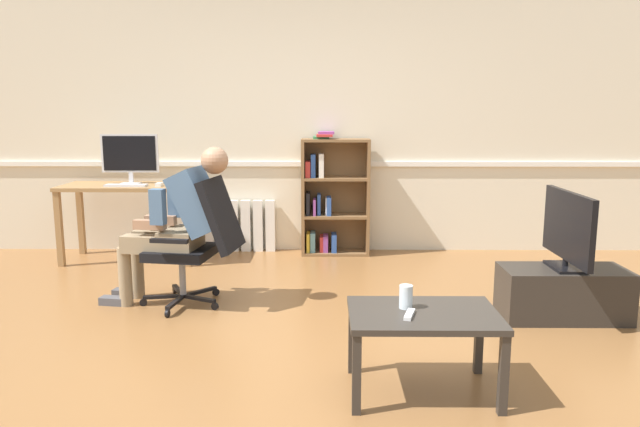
# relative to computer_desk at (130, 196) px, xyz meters

# --- Properties ---
(ground_plane) EXTENTS (18.00, 18.00, 0.00)m
(ground_plane) POSITION_rel_computer_desk_xyz_m (1.73, -2.15, -0.64)
(ground_plane) COLOR brown
(back_wall) EXTENTS (12.00, 0.13, 2.70)m
(back_wall) POSITION_rel_computer_desk_xyz_m (1.73, 0.50, 0.70)
(back_wall) COLOR beige
(back_wall) RESTS_ON ground_plane
(computer_desk) EXTENTS (1.29, 0.58, 0.76)m
(computer_desk) POSITION_rel_computer_desk_xyz_m (0.00, 0.00, 0.00)
(computer_desk) COLOR #9E7547
(computer_desk) RESTS_ON ground_plane
(imac_monitor) EXTENTS (0.56, 0.14, 0.49)m
(imac_monitor) POSITION_rel_computer_desk_xyz_m (-0.01, 0.08, 0.39)
(imac_monitor) COLOR silver
(imac_monitor) RESTS_ON computer_desk
(keyboard) EXTENTS (0.39, 0.12, 0.02)m
(keyboard) POSITION_rel_computer_desk_xyz_m (0.01, -0.14, 0.12)
(keyboard) COLOR silver
(keyboard) RESTS_ON computer_desk
(computer_mouse) EXTENTS (0.06, 0.10, 0.03)m
(computer_mouse) POSITION_rel_computer_desk_xyz_m (0.33, -0.12, 0.13)
(computer_mouse) COLOR white
(computer_mouse) RESTS_ON computer_desk
(bookshelf) EXTENTS (0.69, 0.29, 1.26)m
(bookshelf) POSITION_rel_computer_desk_xyz_m (1.97, 0.29, -0.05)
(bookshelf) COLOR brown
(bookshelf) RESTS_ON ground_plane
(radiator) EXTENTS (0.74, 0.08, 0.54)m
(radiator) POSITION_rel_computer_desk_xyz_m (1.02, 0.39, -0.37)
(radiator) COLOR white
(radiator) RESTS_ON ground_plane
(office_chair) EXTENTS (0.80, 0.62, 0.98)m
(office_chair) POSITION_rel_computer_desk_xyz_m (0.97, -1.39, -0.12)
(office_chair) COLOR black
(office_chair) RESTS_ON ground_plane
(person_seated) EXTENTS (1.02, 0.46, 1.21)m
(person_seated) POSITION_rel_computer_desk_xyz_m (0.80, -1.36, 0.01)
(person_seated) COLOR #937F60
(person_seated) RESTS_ON ground_plane
(tv_stand) EXTENTS (0.88, 0.40, 0.37)m
(tv_stand) POSITION_rel_computer_desk_xyz_m (3.62, -1.65, -0.46)
(tv_stand) COLOR #2D2823
(tv_stand) RESTS_ON ground_plane
(tv_screen) EXTENTS (0.20, 0.79, 0.55)m
(tv_screen) POSITION_rel_computer_desk_xyz_m (3.62, -1.65, 0.01)
(tv_screen) COLOR black
(tv_screen) RESTS_ON tv_stand
(coffee_table) EXTENTS (0.78, 0.53, 0.44)m
(coffee_table) POSITION_rel_computer_desk_xyz_m (2.43, -2.79, -0.26)
(coffee_table) COLOR #332D28
(coffee_table) RESTS_ON ground_plane
(drinking_glass) EXTENTS (0.07, 0.07, 0.12)m
(drinking_glass) POSITION_rel_computer_desk_xyz_m (2.34, -2.73, -0.14)
(drinking_glass) COLOR silver
(drinking_glass) RESTS_ON coffee_table
(spare_remote) EXTENTS (0.08, 0.15, 0.02)m
(spare_remote) POSITION_rel_computer_desk_xyz_m (2.35, -2.85, -0.19)
(spare_remote) COLOR white
(spare_remote) RESTS_ON coffee_table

